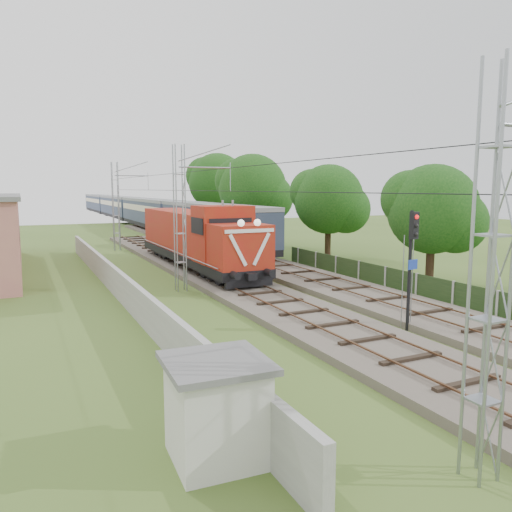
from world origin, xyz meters
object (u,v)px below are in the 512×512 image
locomotive (197,237)px  signal_post (412,249)px  coach_rake (132,208)px  relay_hut (217,409)px

locomotive → signal_post: 17.96m
signal_post → coach_rake: bearing=88.1°
locomotive → signal_post: size_ratio=3.74×
coach_rake → relay_hut: (-12.40, -69.46, -1.49)m
signal_post → relay_hut: 11.94m
locomotive → coach_rake: bearing=83.8°
coach_rake → signal_post: bearing=-91.9°
locomotive → coach_rake: size_ratio=0.19×
coach_rake → signal_post: (-2.09, -63.86, 0.72)m
relay_hut → coach_rake: bearing=79.9°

